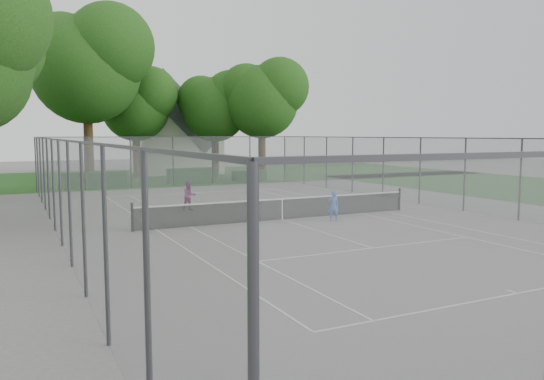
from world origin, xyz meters
name	(u,v)px	position (x,y,z in m)	size (l,w,h in m)	color
ground	(282,220)	(0.00, 0.00, 0.00)	(120.00, 120.00, 0.00)	slate
grass_far	(145,177)	(0.00, 26.00, 0.00)	(60.00, 20.00, 0.00)	#1A4915
court_markings	(282,220)	(0.00, 0.00, 0.01)	(11.03, 23.83, 0.01)	silver
tennis_net	(282,208)	(0.00, 0.00, 0.51)	(12.87, 0.10, 1.10)	black
perimeter_fence	(282,178)	(0.00, 0.00, 1.81)	(18.08, 34.08, 3.52)	#38383D
tree_far_left	(88,60)	(-4.96, 22.04, 9.16)	(9.27, 8.46, 13.33)	#352313
tree_far_midleft	(136,102)	(-0.80, 24.98, 6.37)	(6.46, 5.90, 9.28)	#352313
tree_far_midright	(216,104)	(5.48, 22.96, 6.23)	(6.31, 5.77, 9.08)	#352313
tree_far_right	(263,96)	(8.60, 20.12, 6.86)	(6.95, 6.34, 9.98)	#352313
hedge_left	(95,180)	(-5.24, 18.36, 0.53)	(4.25, 1.27, 1.06)	#144015
hedge_mid	(192,176)	(1.78, 18.31, 0.57)	(3.64, 1.04, 1.15)	#144015
hedge_right	(249,176)	(6.59, 18.44, 0.40)	(2.68, 0.98, 0.80)	#144015
house	(176,133)	(3.67, 28.98, 3.79)	(7.56, 5.86, 9.41)	silver
girl_player	(333,206)	(1.83, -1.20, 0.64)	(0.47, 0.31, 1.28)	blue
woman_player	(189,196)	(-2.76, 4.43, 0.71)	(0.69, 0.54, 1.42)	#7C2966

